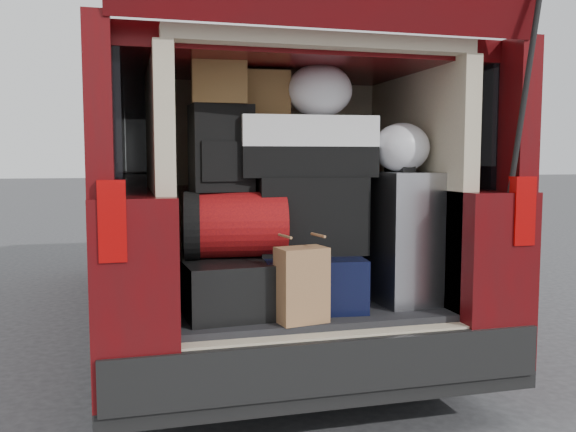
# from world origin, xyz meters

# --- Properties ---
(ground) EXTENTS (80.00, 80.00, 0.00)m
(ground) POSITION_xyz_m (0.00, 0.00, 0.00)
(ground) COLOR #353537
(ground) RESTS_ON ground
(minivan) EXTENTS (1.90, 5.35, 2.77)m
(minivan) POSITION_xyz_m (0.00, 1.86, 0.91)
(minivan) COLOR black
(minivan) RESTS_ON ground
(load_floor) EXTENTS (1.24, 1.05, 0.55)m
(load_floor) POSITION_xyz_m (0.00, 0.28, 0.28)
(load_floor) COLOR black
(load_floor) RESTS_ON ground
(black_hardshell) EXTENTS (0.49, 0.64, 0.24)m
(black_hardshell) POSITION_xyz_m (-0.36, 0.13, 0.67)
(black_hardshell) COLOR black
(black_hardshell) RESTS_ON load_floor
(navy_hardshell) EXTENTS (0.52, 0.61, 0.24)m
(navy_hardshell) POSITION_xyz_m (0.03, 0.14, 0.67)
(navy_hardshell) COLOR black
(navy_hardshell) RESTS_ON load_floor
(silver_roller) EXTENTS (0.29, 0.44, 0.63)m
(silver_roller) POSITION_xyz_m (0.48, 0.09, 0.87)
(silver_roller) COLOR silver
(silver_roller) RESTS_ON load_floor
(kraft_bag) EXTENTS (0.23, 0.17, 0.32)m
(kraft_bag) POSITION_xyz_m (-0.10, -0.18, 0.71)
(kraft_bag) COLOR #8C603F
(kraft_bag) RESTS_ON load_floor
(red_duffel) EXTENTS (0.49, 0.35, 0.30)m
(red_duffel) POSITION_xyz_m (-0.33, 0.12, 0.94)
(red_duffel) COLOR #A0100E
(red_duffel) RESTS_ON black_hardshell
(black_soft_case) EXTENTS (0.53, 0.34, 0.37)m
(black_soft_case) POSITION_xyz_m (0.04, 0.16, 0.98)
(black_soft_case) COLOR black
(black_soft_case) RESTS_ON navy_hardshell
(backpack) EXTENTS (0.29, 0.19, 0.40)m
(backpack) POSITION_xyz_m (-0.38, 0.18, 1.29)
(backpack) COLOR black
(backpack) RESTS_ON red_duffel
(twotone_duffel) EXTENTS (0.66, 0.37, 0.29)m
(twotone_duffel) POSITION_xyz_m (0.03, 0.20, 1.30)
(twotone_duffel) COLOR white
(twotone_duffel) RESTS_ON black_soft_case
(grocery_sack_lower) EXTENTS (0.26, 0.22, 0.22)m
(grocery_sack_lower) POSITION_xyz_m (-0.39, 0.17, 1.60)
(grocery_sack_lower) COLOR brown
(grocery_sack_lower) RESTS_ON backpack
(grocery_sack_upper) EXTENTS (0.23, 0.19, 0.22)m
(grocery_sack_upper) POSITION_xyz_m (-0.15, 0.28, 1.55)
(grocery_sack_upper) COLOR brown
(grocery_sack_upper) RESTS_ON twotone_duffel
(plastic_bag_center) EXTENTS (0.36, 0.34, 0.25)m
(plastic_bag_center) POSITION_xyz_m (0.10, 0.20, 1.57)
(plastic_bag_center) COLOR white
(plastic_bag_center) RESTS_ON twotone_duffel
(plastic_bag_right) EXTENTS (0.29, 0.28, 0.24)m
(plastic_bag_right) POSITION_xyz_m (0.47, 0.07, 1.30)
(plastic_bag_right) COLOR white
(plastic_bag_right) RESTS_ON silver_roller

